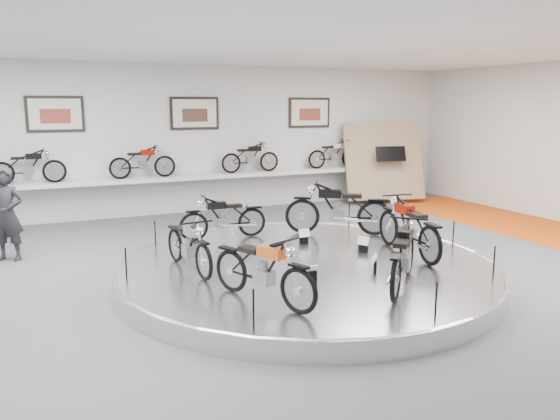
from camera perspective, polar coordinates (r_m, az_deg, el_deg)
name	(u,v)px	position (r m, az deg, el deg)	size (l,w,h in m)	color
floor	(315,284)	(9.12, 3.69, -7.71)	(16.00, 16.00, 0.00)	#4E4E50
ceiling	(318,32)	(8.72, 4.02, 18.08)	(16.00, 16.00, 0.00)	white
wall_back	(195,139)	(15.20, -8.87, 7.32)	(16.00, 16.00, 0.00)	silver
dado_band	(197,192)	(15.34, -8.69, 1.90)	(15.68, 0.04, 1.10)	#BCBCBA
display_platform	(307,270)	(9.33, 2.82, -6.31)	(6.40, 6.40, 0.30)	silver
platform_rim	(307,263)	(9.29, 2.83, -5.60)	(6.40, 6.40, 0.10)	#B2B2BA
shelf	(199,177)	(15.01, -8.44, 3.45)	(11.00, 0.55, 0.10)	silver
poster_left	(55,114)	(14.58, -22.43, 9.25)	(1.35, 0.06, 0.88)	silver
poster_center	(195,113)	(15.14, -8.90, 9.95)	(1.35, 0.06, 0.88)	silver
poster_right	(310,113)	(16.44, 3.10, 10.12)	(1.35, 0.06, 0.88)	silver
display_panel	(384,161)	(16.88, 10.77, 5.04)	(2.40, 0.12, 2.40)	#8E6E59
shelf_bike_a	(28,169)	(14.39, -24.80, 3.92)	(1.22, 0.42, 0.73)	black
shelf_bike_b	(143,164)	(14.62, -14.16, 4.68)	(1.22, 0.42, 0.73)	#8A1102
shelf_bike_c	(250,159)	(15.44, -3.12, 5.30)	(1.22, 0.42, 0.73)	black
shelf_bike_d	(334,156)	(16.62, 5.63, 5.66)	(1.22, 0.42, 0.73)	silver
bike_a	(338,208)	(11.17, 6.11, 0.18)	(1.85, 0.65, 1.09)	black
bike_b	(223,217)	(10.80, -5.96, -0.75)	(1.50, 0.53, 0.88)	black
bike_c	(189,244)	(8.79, -9.54, -3.54)	(1.49, 0.52, 0.87)	silver
bike_d	(263,269)	(7.29, -1.78, -6.18)	(1.58, 0.56, 0.93)	#BA501A
bike_e	(403,255)	(8.08, 12.76, -4.62)	(1.64, 0.58, 0.96)	black
bike_f	(408,226)	(9.85, 13.27, -1.68)	(1.75, 0.62, 1.03)	#8A1102
visitor	(7,214)	(11.48, -26.65, -0.41)	(0.65, 0.42, 1.77)	black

